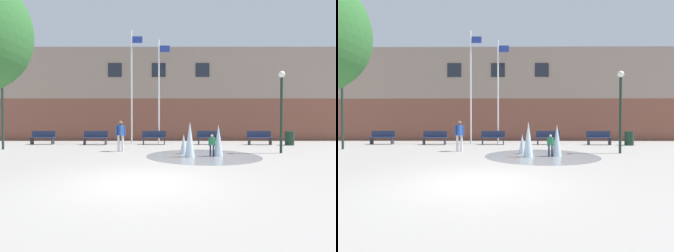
# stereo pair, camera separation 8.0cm
# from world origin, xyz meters

# --- Properties ---
(ground_plane) EXTENTS (100.00, 100.00, 0.00)m
(ground_plane) POSITION_xyz_m (0.00, 0.00, 0.00)
(ground_plane) COLOR gray
(library_building) EXTENTS (36.00, 6.05, 7.50)m
(library_building) POSITION_xyz_m (0.00, 17.27, 3.75)
(library_building) COLOR brown
(library_building) RESTS_ON ground
(splash_fountain) EXTENTS (5.14, 5.14, 1.57)m
(splash_fountain) POSITION_xyz_m (2.21, 5.07, 0.55)
(splash_fountain) COLOR gray
(splash_fountain) RESTS_ON ground
(park_bench_far_left) EXTENTS (1.60, 0.44, 0.91)m
(park_bench_far_left) POSITION_xyz_m (-7.70, 10.88, 0.48)
(park_bench_far_left) COLOR #28282D
(park_bench_far_left) RESTS_ON ground
(park_bench_left_of_flagpoles) EXTENTS (1.60, 0.44, 0.91)m
(park_bench_left_of_flagpoles) POSITION_xyz_m (-4.08, 10.63, 0.48)
(park_bench_left_of_flagpoles) COLOR #28282D
(park_bench_left_of_flagpoles) RESTS_ON ground
(park_bench_under_left_flagpole) EXTENTS (1.60, 0.44, 0.91)m
(park_bench_under_left_flagpole) POSITION_xyz_m (-0.19, 10.79, 0.48)
(park_bench_under_left_flagpole) COLOR #28282D
(park_bench_under_left_flagpole) RESTS_ON ground
(park_bench_center) EXTENTS (1.60, 0.44, 0.91)m
(park_bench_center) POSITION_xyz_m (3.50, 10.81, 0.48)
(park_bench_center) COLOR #28282D
(park_bench_center) RESTS_ON ground
(park_bench_under_right_flagpole) EXTENTS (1.60, 0.44, 0.91)m
(park_bench_under_right_flagpole) POSITION_xyz_m (6.83, 10.66, 0.48)
(park_bench_under_right_flagpole) COLOR #28282D
(park_bench_under_right_flagpole) RESTS_ON ground
(adult_in_red) EXTENTS (0.50, 0.39, 1.59)m
(adult_in_red) POSITION_xyz_m (-1.72, 6.87, 0.93)
(adult_in_red) COLOR silver
(adult_in_red) RESTS_ON ground
(child_running) EXTENTS (0.31, 0.21, 0.99)m
(child_running) POSITION_xyz_m (2.71, 4.94, 0.58)
(child_running) COLOR #1E233D
(child_running) RESTS_ON ground
(flagpole_left) EXTENTS (0.80, 0.10, 7.82)m
(flagpole_left) POSITION_xyz_m (-1.75, 11.45, 4.15)
(flagpole_left) COLOR silver
(flagpole_left) RESTS_ON ground
(flagpole_right) EXTENTS (0.80, 0.10, 7.19)m
(flagpole_right) POSITION_xyz_m (0.15, 11.45, 3.83)
(flagpole_right) COLOR silver
(flagpole_right) RESTS_ON ground
(lamp_post_left_lane) EXTENTS (0.32, 0.32, 3.99)m
(lamp_post_left_lane) POSITION_xyz_m (-8.44, 7.80, 2.60)
(lamp_post_left_lane) COLOR #192D23
(lamp_post_left_lane) RESTS_ON ground
(lamp_post_right_lane) EXTENTS (0.32, 0.32, 4.03)m
(lamp_post_right_lane) POSITION_xyz_m (6.32, 6.13, 2.62)
(lamp_post_right_lane) COLOR #192D23
(lamp_post_right_lane) RESTS_ON ground
(trash_can) EXTENTS (0.56, 0.56, 0.90)m
(trash_can) POSITION_xyz_m (8.69, 10.32, 0.45)
(trash_can) COLOR #193323
(trash_can) RESTS_ON ground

